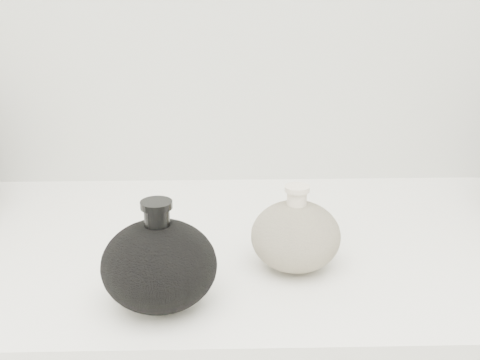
{
  "coord_description": "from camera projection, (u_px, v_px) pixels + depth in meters",
  "views": [
    {
      "loc": [
        -0.02,
        0.12,
        1.3
      ],
      "look_at": [
        -0.0,
        0.92,
        1.0
      ],
      "focal_mm": 50.0,
      "sensor_mm": 36.0,
      "label": 1
    }
  ],
  "objects": [
    {
      "name": "black_gourd_vase",
      "position": [
        159.0,
        265.0,
        0.75
      ],
      "size": [
        0.17,
        0.17,
        0.13
      ],
      "color": "black",
      "rests_on": "display_counter"
    },
    {
      "name": "cream_gourd_vase",
      "position": [
        296.0,
        235.0,
        0.83
      ],
      "size": [
        0.14,
        0.14,
        0.11
      ],
      "color": "beige",
      "rests_on": "display_counter"
    }
  ]
}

